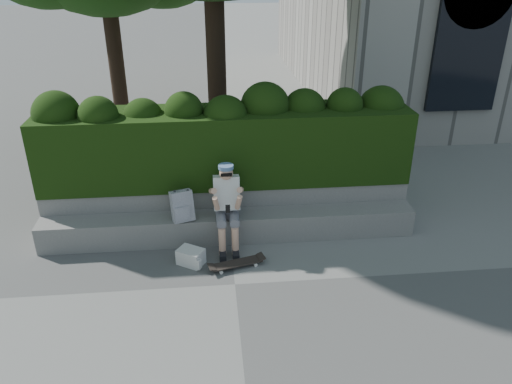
{
  "coord_description": "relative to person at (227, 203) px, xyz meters",
  "views": [
    {
      "loc": [
        -0.27,
        -5.76,
        4.28
      ],
      "look_at": [
        0.4,
        1.0,
        0.95
      ],
      "focal_mm": 35.0,
      "sensor_mm": 36.0,
      "label": 1
    }
  ],
  "objects": [
    {
      "name": "backpack_ground",
      "position": [
        -0.58,
        -0.48,
        -0.63
      ],
      "size": [
        0.46,
        0.42,
        0.24
      ],
      "primitive_type": "cube",
      "rotation": [
        0.0,
        0.0,
        -0.56
      ],
      "color": "beige",
      "rests_on": "ground"
    },
    {
      "name": "bench_ledge",
      "position": [
        0.04,
        0.18,
        -0.53
      ],
      "size": [
        6.0,
        0.45,
        0.45
      ],
      "primitive_type": "cube",
      "color": "gray",
      "rests_on": "ground"
    },
    {
      "name": "backpack_plaid",
      "position": [
        -0.69,
        0.08,
        -0.06
      ],
      "size": [
        0.37,
        0.27,
        0.48
      ],
      "primitive_type": "cube",
      "rotation": [
        0.0,
        0.0,
        0.33
      ],
      "color": "silver",
      "rests_on": "bench_ledge"
    },
    {
      "name": "hedge",
      "position": [
        0.04,
        0.88,
        0.6
      ],
      "size": [
        6.0,
        1.0,
        1.2
      ],
      "primitive_type": "cube",
      "color": "black",
      "rests_on": "planter_wall"
    },
    {
      "name": "ground",
      "position": [
        0.04,
        -1.07,
        -0.75
      ],
      "size": [
        80.0,
        80.0,
        0.0
      ],
      "primitive_type": "plane",
      "color": "slate",
      "rests_on": "ground"
    },
    {
      "name": "skateboard",
      "position": [
        0.1,
        -0.65,
        -0.69
      ],
      "size": [
        0.79,
        0.39,
        0.08
      ],
      "rotation": [
        0.0,
        0.0,
        0.27
      ],
      "color": "black",
      "rests_on": "ground"
    },
    {
      "name": "person",
      "position": [
        0.0,
        0.0,
        0.0
      ],
      "size": [
        0.4,
        0.76,
        1.38
      ],
      "color": "slate",
      "rests_on": "ground"
    },
    {
      "name": "planter_wall",
      "position": [
        0.04,
        0.66,
        -0.38
      ],
      "size": [
        6.0,
        0.5,
        0.75
      ],
      "primitive_type": "cube",
      "color": "gray",
      "rests_on": "ground"
    }
  ]
}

